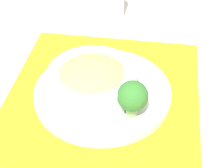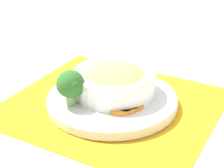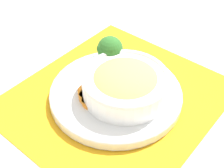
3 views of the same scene
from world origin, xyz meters
name	(u,v)px [view 1 (image 1 of 3)]	position (x,y,z in m)	size (l,w,h in m)	color
ground_plane	(103,97)	(0.00, 0.00, 0.00)	(4.00, 4.00, 0.00)	beige
placemat	(103,97)	(0.00, 0.00, 0.00)	(0.49, 0.45, 0.00)	orange
plate	(103,92)	(0.00, 0.00, 0.02)	(0.28, 0.28, 0.02)	silver
bowl	(92,79)	(0.01, -0.02, 0.05)	(0.18, 0.18, 0.06)	white
broccoli_floret	(133,96)	(0.05, 0.07, 0.07)	(0.06, 0.06, 0.08)	#84AD5B
carrot_slice_near	(124,78)	(-0.04, 0.03, 0.02)	(0.05, 0.05, 0.01)	orange
carrot_slice_middle	(119,75)	(-0.05, 0.02, 0.02)	(0.05, 0.05, 0.01)	orange
carrot_slice_far	(113,73)	(-0.06, 0.01, 0.02)	(0.05, 0.05, 0.01)	orange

